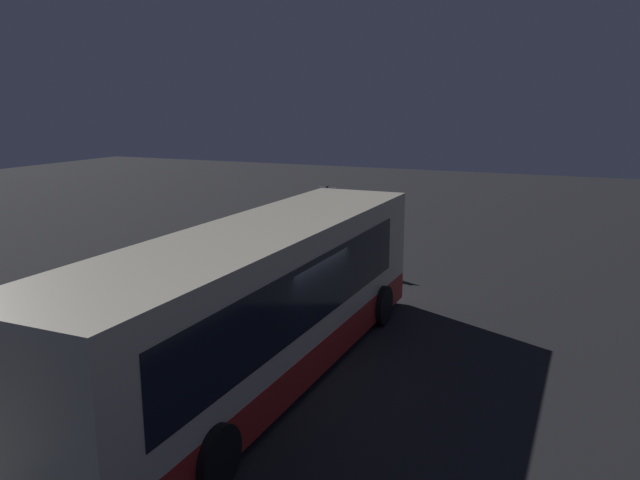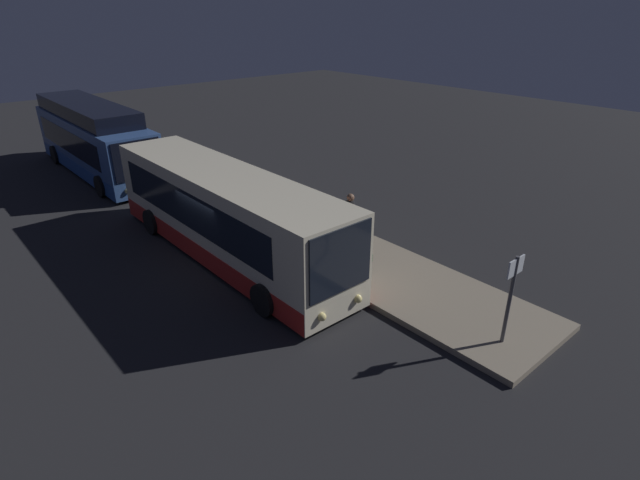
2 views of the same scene
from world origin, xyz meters
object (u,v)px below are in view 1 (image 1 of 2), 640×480
at_px(passenger_boarding, 218,289).
at_px(passenger_with_bags, 175,272).
at_px(bus_lead, 259,305).
at_px(passenger_waiting, 271,262).
at_px(sign_post, 327,212).
at_px(suitcase, 155,301).
at_px(trash_bin, 91,365).

height_order(passenger_boarding, passenger_with_bags, passenger_with_bags).
bearing_deg(bus_lead, passenger_waiting, 25.68).
relative_size(bus_lead, passenger_with_bags, 6.28).
bearing_deg(passenger_boarding, passenger_waiting, -145.35).
xyz_separation_m(passenger_with_bags, sign_post, (6.97, -1.23, 0.52)).
bearing_deg(passenger_boarding, suitcase, -69.31).
height_order(sign_post, trash_bin, sign_post).
relative_size(bus_lead, trash_bin, 17.93).
bearing_deg(passenger_waiting, bus_lead, -50.87).
distance_m(passenger_with_bags, suitcase, 0.92).
height_order(bus_lead, passenger_boarding, bus_lead).
bearing_deg(sign_post, passenger_with_bags, 169.97).
bearing_deg(passenger_boarding, passenger_with_bags, -82.34).
distance_m(suitcase, trash_bin, 4.02).
relative_size(bus_lead, suitcase, 13.94).
bearing_deg(trash_bin, passenger_boarding, -11.90).
bearing_deg(passenger_boarding, bus_lead, 83.36).
xyz_separation_m(passenger_with_bags, suitcase, (-0.38, 0.39, -0.74)).
xyz_separation_m(passenger_boarding, passenger_with_bags, (0.77, 1.79, 0.03)).
bearing_deg(sign_post, passenger_waiting, -175.67).
bearing_deg(passenger_waiting, trash_bin, -81.13).
xyz_separation_m(bus_lead, sign_post, (9.27, 2.54, 0.21)).
xyz_separation_m(sign_post, trash_bin, (-11.09, 0.15, -1.23)).
relative_size(passenger_with_bags, suitcase, 2.22).
relative_size(suitcase, trash_bin, 1.29).
distance_m(passenger_waiting, trash_bin, 6.41).
height_order(passenger_with_bags, trash_bin, passenger_with_bags).
relative_size(bus_lead, passenger_boarding, 6.42).
distance_m(bus_lead, trash_bin, 3.41).
distance_m(passenger_waiting, sign_post, 4.79).
bearing_deg(sign_post, bus_lead, -164.68).
height_order(passenger_boarding, suitcase, passenger_boarding).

